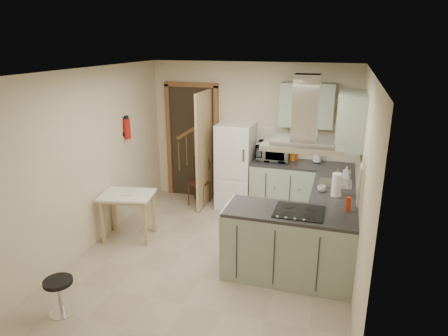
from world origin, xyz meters
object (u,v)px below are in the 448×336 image
(microwave, at_px, (273,152))
(fridge, at_px, (235,166))
(drop_leaf_table, at_px, (129,216))
(extractor_hood, at_px, (303,145))
(peninsula, at_px, (289,245))
(stool, at_px, (60,296))
(bentwood_chair, at_px, (199,182))

(microwave, bearing_deg, fridge, -175.93)
(fridge, relative_size, drop_leaf_table, 2.00)
(extractor_hood, relative_size, microwave, 1.64)
(fridge, xyz_separation_m, microwave, (0.65, 0.05, 0.30))
(peninsula, bearing_deg, drop_leaf_table, 171.46)
(peninsula, bearing_deg, extractor_hood, 0.00)
(peninsula, xyz_separation_m, drop_leaf_table, (-2.42, 0.36, -0.10))
(peninsula, distance_m, drop_leaf_table, 2.45)
(extractor_hood, height_order, microwave, extractor_hood)
(microwave, bearing_deg, stool, -116.08)
(fridge, distance_m, peninsula, 2.35)
(drop_leaf_table, distance_m, stool, 1.79)
(stool, height_order, microwave, microwave)
(drop_leaf_table, bearing_deg, bentwood_chair, 59.87)
(stool, bearing_deg, extractor_hood, 30.90)
(extractor_hood, height_order, stool, extractor_hood)
(peninsula, xyz_separation_m, stool, (-2.26, -1.41, -0.24))
(fridge, height_order, bentwood_chair, fridge)
(fridge, bearing_deg, drop_leaf_table, -126.56)
(drop_leaf_table, bearing_deg, peninsula, -19.23)
(fridge, bearing_deg, peninsula, -58.26)
(peninsula, relative_size, microwave, 2.83)
(extractor_hood, bearing_deg, peninsula, 180.00)
(peninsula, bearing_deg, bentwood_chair, 134.64)
(peninsula, xyz_separation_m, extractor_hood, (0.10, 0.00, 1.27))
(extractor_hood, bearing_deg, bentwood_chair, 136.13)
(fridge, xyz_separation_m, drop_leaf_table, (-1.20, -1.62, -0.40))
(peninsula, distance_m, microwave, 2.19)
(bentwood_chair, bearing_deg, fridge, 9.97)
(drop_leaf_table, bearing_deg, stool, -95.34)
(drop_leaf_table, height_order, microwave, microwave)
(peninsula, xyz_separation_m, microwave, (-0.58, 2.03, 0.60))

